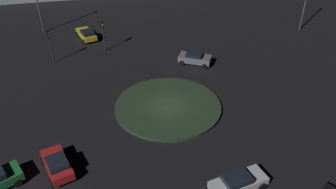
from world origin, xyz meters
TOP-DOWN VIEW (x-y plane):
  - ground_plane at (0.00, 0.00)m, footprint 119.48×119.48m
  - roundabout_island at (0.00, 0.00)m, footprint 10.92×10.92m
  - car_red at (12.60, 0.70)m, footprint 2.56×4.17m
  - car_yellow at (-2.58, -20.34)m, footprint 2.68×4.53m
  - car_grey at (-8.84, -4.83)m, footprint 3.63×4.36m
  - car_silver at (3.22, 11.57)m, footprint 4.75×3.01m
  - traffic_light_south at (-2.35, -15.32)m, footprint 0.33×0.37m
  - traffic_light_south_near at (4.33, -16.82)m, footprint 0.35×0.38m

SIDE VIEW (x-z plane):
  - ground_plane at x=0.00m, z-range 0.00..0.00m
  - roundabout_island at x=0.00m, z-range 0.00..0.31m
  - car_silver at x=3.22m, z-range 0.05..1.43m
  - car_yellow at x=-2.58m, z-range 0.04..1.49m
  - car_red at x=12.60m, z-range 0.04..1.49m
  - car_grey at x=-8.84m, z-range 0.05..1.52m
  - traffic_light_south at x=-2.35m, z-range 0.89..5.09m
  - traffic_light_south_near at x=4.33m, z-range 0.90..5.19m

